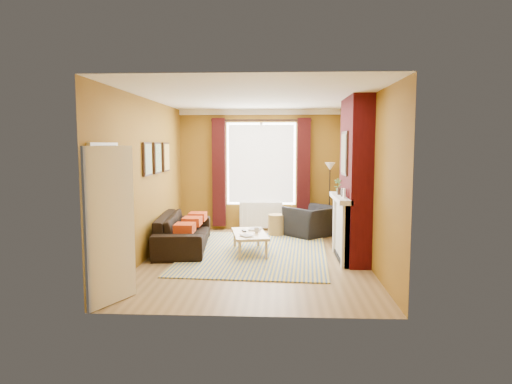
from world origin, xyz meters
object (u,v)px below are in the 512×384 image
(sofa, at_px, (184,232))
(wicker_stool, at_px, (276,225))
(coffee_table, at_px, (250,235))
(floor_lamp, at_px, (330,178))
(armchair, at_px, (312,221))

(sofa, bearing_deg, wicker_stool, -57.83)
(sofa, xyz_separation_m, wicker_stool, (1.78, 1.36, -0.10))
(coffee_table, relative_size, floor_lamp, 0.78)
(sofa, height_order, coffee_table, sofa)
(sofa, height_order, wicker_stool, sofa)
(sofa, relative_size, coffee_table, 1.82)
(wicker_stool, bearing_deg, armchair, -3.95)
(armchair, relative_size, wicker_stool, 2.17)
(sofa, xyz_separation_m, coffee_table, (1.30, -0.34, 0.01))
(sofa, distance_m, armchair, 2.87)
(sofa, height_order, armchair, sofa)
(armchair, bearing_deg, floor_lamp, 174.71)
(floor_lamp, bearing_deg, wicker_stool, -166.60)
(wicker_stool, bearing_deg, coffee_table, -106.02)
(floor_lamp, bearing_deg, armchair, -140.81)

